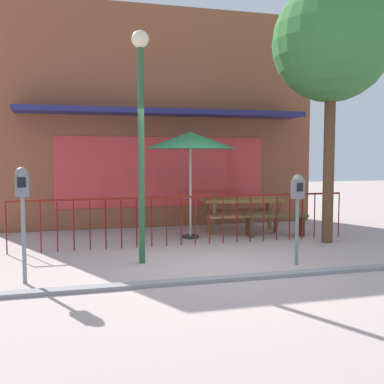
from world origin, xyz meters
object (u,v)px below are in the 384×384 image
object	(u,v)px
picnic_table_left	(242,206)
street_tree	(332,44)
parking_meter_far	(298,195)
patio_umbrella	(190,141)
parking_meter_near	(22,194)
patio_bench	(275,220)
street_lamp	(141,112)

from	to	relation	value
picnic_table_left	street_tree	distance (m)	3.89
parking_meter_far	street_tree	bearing A→B (deg)	46.22
patio_umbrella	parking_meter_near	bearing A→B (deg)	-138.03
patio_umbrella	street_tree	size ratio (longest dim) A/B	0.44
patio_umbrella	patio_bench	size ratio (longest dim) A/B	1.57
parking_meter_near	street_lamp	world-z (taller)	street_lamp
parking_meter_far	patio_umbrella	bearing A→B (deg)	110.37
picnic_table_left	street_lamp	size ratio (longest dim) A/B	0.51
picnic_table_left	patio_umbrella	distance (m)	2.01
picnic_table_left	street_lamp	distance (m)	4.06
parking_meter_near	parking_meter_far	size ratio (longest dim) A/B	1.10
street_tree	picnic_table_left	bearing A→B (deg)	127.16
parking_meter_near	parking_meter_far	bearing A→B (deg)	0.18
patio_bench	street_lamp	bearing A→B (deg)	-151.29
parking_meter_near	street_lamp	xyz separation A→B (m)	(1.75, 0.77, 1.21)
parking_meter_far	picnic_table_left	bearing A→B (deg)	84.69
street_tree	parking_meter_far	bearing A→B (deg)	-133.78
patio_umbrella	parking_meter_far	bearing A→B (deg)	-69.63
picnic_table_left	patio_umbrella	xyz separation A→B (m)	(-1.33, -0.40, 1.45)
parking_meter_near	street_tree	distance (m)	6.46
street_tree	patio_umbrella	bearing A→B (deg)	154.68
patio_bench	street_tree	size ratio (longest dim) A/B	0.28
patio_bench	street_tree	world-z (taller)	street_tree
patio_umbrella	parking_meter_far	xyz separation A→B (m)	(1.03, -2.78, -0.93)
street_lamp	picnic_table_left	bearing A→B (deg)	42.09
parking_meter_far	street_tree	distance (m)	3.56
patio_bench	street_tree	distance (m)	3.77
picnic_table_left	patio_bench	world-z (taller)	picnic_table_left
patio_umbrella	patio_bench	xyz separation A→B (m)	(1.83, -0.28, -1.71)
parking_meter_near	parking_meter_far	distance (m)	4.14
picnic_table_left	parking_meter_far	distance (m)	3.24
patio_umbrella	picnic_table_left	bearing A→B (deg)	16.77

